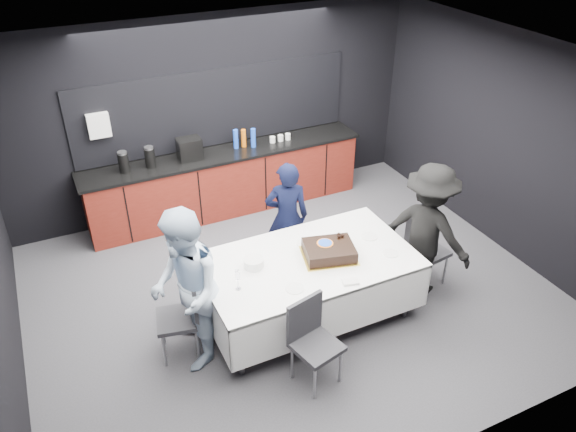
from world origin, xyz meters
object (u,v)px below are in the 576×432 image
object	(u,v)px
chair_near	(312,336)
champagne_flute	(238,276)
person_right	(427,231)
cake_assembly	(329,251)
person_center	(287,217)
chair_right	(424,248)
person_left	(186,290)
party_table	(308,269)
plate_stack	(254,263)
chair_left	(185,312)

from	to	relation	value
chair_near	champagne_flute	bearing A→B (deg)	124.96
person_right	champagne_flute	bearing A→B (deg)	63.75
cake_assembly	person_center	distance (m)	0.99
cake_assembly	chair_near	size ratio (longest dim) A/B	0.72
chair_right	person_center	distance (m)	1.68
cake_assembly	person_left	bearing A→B (deg)	-179.55
party_table	person_right	size ratio (longest dim) A/B	1.39
chair_right	person_right	xyz separation A→B (m)	(-0.05, -0.07, 0.30)
plate_stack	person_right	bearing A→B (deg)	-8.30
chair_near	plate_stack	bearing A→B (deg)	101.64
cake_assembly	person_left	world-z (taller)	person_left
chair_near	person_center	distance (m)	1.86
person_center	person_left	bearing A→B (deg)	50.90
chair_near	chair_right	bearing A→B (deg)	21.11
champagne_flute	chair_right	bearing A→B (deg)	1.00
cake_assembly	plate_stack	bearing A→B (deg)	167.51
chair_left	person_right	world-z (taller)	person_right
person_center	chair_left	bearing A→B (deg)	48.05
person_left	person_right	world-z (taller)	person_left
cake_assembly	person_left	xyz separation A→B (m)	(-1.61, -0.01, 0.03)
cake_assembly	person_right	xyz separation A→B (m)	(1.23, -0.12, -0.02)
person_left	champagne_flute	bearing A→B (deg)	89.93
party_table	person_right	distance (m)	1.48
person_center	chair_right	bearing A→B (deg)	160.18
champagne_flute	person_right	xyz separation A→B (m)	(2.32, -0.02, -0.11)
plate_stack	chair_left	xyz separation A→B (m)	(-0.81, -0.10, -0.30)
plate_stack	champagne_flute	size ratio (longest dim) A/B	0.96
champagne_flute	chair_left	world-z (taller)	champagne_flute
cake_assembly	chair_right	xyz separation A→B (m)	(1.27, -0.05, -0.32)
person_left	person_right	distance (m)	2.83
party_table	cake_assembly	distance (m)	0.32
cake_assembly	chair_right	bearing A→B (deg)	-2.34
chair_right	person_left	xyz separation A→B (m)	(-2.88, 0.04, 0.35)
chair_near	person_right	xyz separation A→B (m)	(1.84, 0.66, 0.30)
champagne_flute	chair_right	size ratio (longest dim) A/B	0.24
party_table	person_right	world-z (taller)	person_right
chair_right	chair_near	xyz separation A→B (m)	(-1.88, -0.73, 0.00)
cake_assembly	chair_left	bearing A→B (deg)	177.02
chair_right	cake_assembly	bearing A→B (deg)	177.66
chair_left	chair_near	size ratio (longest dim) A/B	1.00
cake_assembly	person_center	world-z (taller)	person_center
chair_left	person_left	distance (m)	0.36
person_right	chair_near	bearing A→B (deg)	84.15
party_table	person_left	distance (m)	1.40
plate_stack	chair_left	world-z (taller)	chair_left
party_table	chair_right	bearing A→B (deg)	-3.81
chair_right	person_center	size ratio (longest dim) A/B	0.63
chair_right	person_right	bearing A→B (deg)	-124.83
chair_right	chair_near	distance (m)	2.02
chair_near	person_right	distance (m)	1.98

